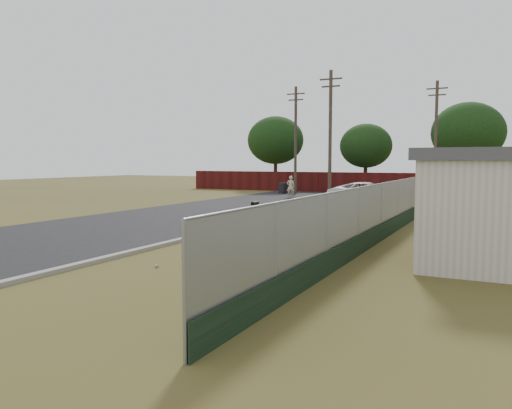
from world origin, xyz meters
The scene contains 12 objects.
ground centered at (0.00, 0.00, 0.00)m, with size 120.00×120.00×0.00m, color brown.
street centered at (-6.76, 8.05, 0.02)m, with size 15.10×60.00×0.12m.
chainlink_fence centered at (3.12, 1.03, 0.80)m, with size 0.10×27.06×2.02m.
privacy_fence centered at (-6.00, 25.00, 0.90)m, with size 30.00×0.12×1.80m, color #440E0E.
utility_poles centered at (-3.67, 20.67, 4.69)m, with size 12.60×8.24×9.00m.
horizon_trees centered at (0.84, 23.56, 4.63)m, with size 33.32×31.94×7.78m.
fire_hydrant centered at (1.56, -6.91, 0.37)m, with size 0.36×0.36×0.78m.
mailbox centered at (-2.29, 0.93, 0.88)m, with size 0.17×0.48×1.12m.
pickup_truck centered at (-0.80, 14.26, 0.71)m, with size 2.36×5.13×1.42m, color silver.
pedestrian centered at (-7.53, 17.42, 0.83)m, with size 0.60×0.40×1.65m, color #C6B291.
trash_bin centered at (-9.96, 21.61, 0.48)m, with size 0.73×0.79×0.93m.
scattered_litter centered at (0.08, -4.15, 0.04)m, with size 3.13×7.10×0.07m.
Camera 1 is at (6.91, -17.49, 2.78)m, focal length 35.00 mm.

